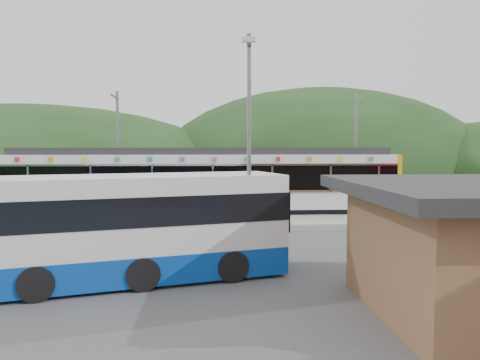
{
  "coord_description": "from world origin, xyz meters",
  "views": [
    {
      "loc": [
        -1.73,
        -18.87,
        3.77
      ],
      "look_at": [
        -0.43,
        1.0,
        2.38
      ],
      "focal_mm": 35.0,
      "sensor_mm": 36.0,
      "label": 1
    }
  ],
  "objects": [
    {
      "name": "bus",
      "position": [
        -5.04,
        -5.91,
        1.44
      ],
      "size": [
        11.19,
        5.38,
        2.98
      ],
      "rotation": [
        0.0,
        0.0,
        0.27
      ],
      "color": "#0B42AF",
      "rests_on": "ground"
    },
    {
      "name": "catenary_mast_west",
      "position": [
        -7.0,
        8.56,
        3.65
      ],
      "size": [
        0.18,
        1.8,
        7.0
      ],
      "color": "slate",
      "rests_on": "ground"
    },
    {
      "name": "platform",
      "position": [
        0.0,
        3.3,
        0.15
      ],
      "size": [
        26.0,
        3.2,
        0.3
      ],
      "primitive_type": "cube",
      "color": "#9E9E99",
      "rests_on": "ground"
    },
    {
      "name": "hills",
      "position": [
        6.19,
        5.29,
        0.0
      ],
      "size": [
        146.0,
        149.0,
        26.0
      ],
      "color": "#1E3D19",
      "rests_on": "ground"
    },
    {
      "name": "catenary_mast_east",
      "position": [
        7.0,
        8.56,
        3.65
      ],
      "size": [
        0.18,
        1.8,
        7.0
      ],
      "color": "slate",
      "rests_on": "ground"
    },
    {
      "name": "lamp_post",
      "position": [
        -0.61,
        -5.81,
        4.0
      ],
      "size": [
        0.37,
        1.18,
        6.74
      ],
      "rotation": [
        0.0,
        0.0,
        -0.1
      ],
      "color": "slate",
      "rests_on": "ground"
    },
    {
      "name": "ground",
      "position": [
        0.0,
        0.0,
        0.0
      ],
      "size": [
        120.0,
        120.0,
        0.0
      ],
      "primitive_type": "plane",
      "color": "#4C4C4F",
      "rests_on": "ground"
    },
    {
      "name": "yellow_line",
      "position": [
        0.0,
        2.0,
        0.3
      ],
      "size": [
        26.0,
        0.1,
        0.01
      ],
      "primitive_type": "cube",
      "color": "yellow",
      "rests_on": "platform"
    },
    {
      "name": "train",
      "position": [
        -2.05,
        6.0,
        2.06
      ],
      "size": [
        20.44,
        3.01,
        3.74
      ],
      "color": "black",
      "rests_on": "ground"
    }
  ]
}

